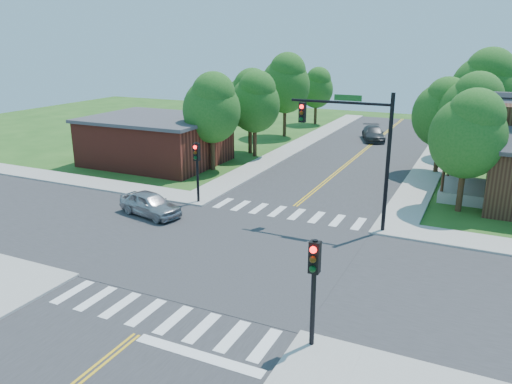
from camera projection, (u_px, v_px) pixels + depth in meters
The scene contains 25 objects.
ground at pixel (238, 253), 23.47m from camera, with size 100.00×100.00×0.00m, color #245119.
road_ns at pixel (238, 253), 23.46m from camera, with size 10.00×90.00×0.04m, color #2D2D30.
road_ew at pixel (238, 253), 23.46m from camera, with size 90.00×10.00×0.04m, color #2D2D30.
intersection_patch at pixel (238, 253), 23.47m from camera, with size 10.20×10.20×0.06m, color #2D2D30.
sidewalk_nw at pixel (160, 153), 43.57m from camera, with size 40.00×40.00×0.14m.
crosswalk_north at pixel (287, 213), 28.81m from camera, with size 8.85×2.00×0.01m.
crosswalk_south at pixel (160, 316), 18.10m from camera, with size 8.85×2.00×0.01m.
centerline at pixel (238, 253), 23.45m from camera, with size 0.30×90.00×0.01m.
stop_bar at pixel (198, 356), 15.88m from camera, with size 4.60×0.45×0.09m, color white.
signal_mast_ne at pixel (356, 138), 25.27m from camera, with size 5.30×0.42×7.20m.
signal_pole_se at pixel (314, 274), 15.54m from camera, with size 0.34×0.42×3.80m.
signal_pole_nw at pixel (197, 161), 29.78m from camera, with size 0.34×0.42×3.80m.
building_nw at pixel (156, 140), 40.11m from camera, with size 10.40×8.40×3.73m.
tree_e_a at pixel (469, 132), 27.78m from camera, with size 4.21×4.00×7.16m.
tree_e_b at pixel (472, 110), 33.95m from camera, with size 4.49×4.27×7.64m.
tree_e_c at pixel (485, 87), 40.27m from camera, with size 5.34×5.08×9.08m.
tree_e_d at pixel (489, 85), 48.43m from camera, with size 4.76×4.52×8.09m.
tree_w_a at pixel (212, 106), 36.95m from camera, with size 4.37×4.15×7.43m.
tree_w_b at pixel (251, 98), 42.56m from camera, with size 4.33×4.11×7.35m.
tree_w_c at pixel (286, 82), 49.82m from camera, with size 4.96×4.71×8.44m.
tree_w_d at pixel (317, 87), 57.55m from camera, with size 3.89×3.69×6.61m.
tree_house at pixel (443, 111), 35.94m from camera, with size 4.20×3.99×7.14m.
tree_bldg at pixel (255, 100), 41.40m from camera, with size 4.27×4.05×7.25m.
car_silver at pixel (150, 205), 28.23m from camera, with size 4.26×2.46×1.37m, color #A5A6AB.
car_dgrey at pixel (373, 134), 49.12m from camera, with size 3.34×5.01×1.35m, color #313437.
Camera 1 is at (9.99, -19.13, 9.69)m, focal length 35.00 mm.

